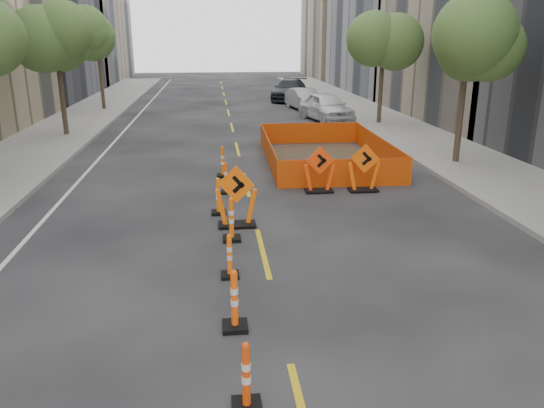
{
  "coord_description": "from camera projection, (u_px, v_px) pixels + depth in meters",
  "views": [
    {
      "loc": [
        -1.07,
        -7.47,
        4.84
      ],
      "look_at": [
        0.25,
        4.25,
        1.1
      ],
      "focal_mm": 35.0,
      "sensor_mm": 36.0,
      "label": 1
    }
  ],
  "objects": [
    {
      "name": "bld_right_e",
      "position": [
        360.0,
        9.0,
        63.56
      ],
      "size": [
        12.0,
        14.0,
        16.0
      ],
      "primitive_type": "cube",
      "color": "tan",
      "rests_on": "ground"
    },
    {
      "name": "parked_car_far",
      "position": [
        290.0,
        90.0,
        41.71
      ],
      "size": [
        3.84,
        6.01,
        1.62
      ],
      "primitive_type": "imported",
      "rotation": [
        0.0,
        0.0,
        -0.3
      ],
      "color": "black",
      "rests_on": "ground"
    },
    {
      "name": "chevron_sign_left",
      "position": [
        236.0,
        196.0,
        13.9
      ],
      "size": [
        1.27,
        1.01,
        1.67
      ],
      "primitive_type": null,
      "rotation": [
        0.0,
        0.0,
        -0.36
      ],
      "color": "#F5620A",
      "rests_on": "ground"
    },
    {
      "name": "channelizer_5",
      "position": [
        231.0,
        219.0,
        13.0
      ],
      "size": [
        0.44,
        0.44,
        1.11
      ],
      "primitive_type": null,
      "color": "#EF590A",
      "rests_on": "ground"
    },
    {
      "name": "channelizer_2",
      "position": [
        246.0,
        376.0,
        7.06
      ],
      "size": [
        0.41,
        0.41,
        1.03
      ],
      "primitive_type": null,
      "color": "#DC3C09",
      "rests_on": "ground"
    },
    {
      "name": "channelizer_6",
      "position": [
        218.0,
        196.0,
        14.97
      ],
      "size": [
        0.42,
        0.42,
        1.07
      ],
      "primitive_type": null,
      "color": "orange",
      "rests_on": "ground"
    },
    {
      "name": "channelizer_7",
      "position": [
        226.0,
        178.0,
        16.99
      ],
      "size": [
        0.4,
        0.4,
        1.01
      ],
      "primitive_type": null,
      "color": "#F14F0A",
      "rests_on": "ground"
    },
    {
      "name": "ground_plane",
      "position": [
        286.0,
        347.0,
        8.66
      ],
      "size": [
        140.0,
        140.0,
        0.0
      ],
      "primitive_type": "plane",
      "color": "black"
    },
    {
      "name": "channelizer_3",
      "position": [
        234.0,
        300.0,
        9.02
      ],
      "size": [
        0.44,
        0.44,
        1.11
      ],
      "primitive_type": null,
      "color": "#FD500A",
      "rests_on": "ground"
    },
    {
      "name": "chevron_sign_center",
      "position": [
        319.0,
        169.0,
        17.02
      ],
      "size": [
        1.02,
        0.62,
        1.51
      ],
      "primitive_type": null,
      "rotation": [
        0.0,
        0.0,
        0.01
      ],
      "color": "#FF400A",
      "rests_on": "ground"
    },
    {
      "name": "chevron_sign_right",
      "position": [
        364.0,
        168.0,
        17.1
      ],
      "size": [
        1.22,
        1.01,
        1.58
      ],
      "primitive_type": null,
      "rotation": [
        0.0,
        0.0,
        -0.43
      ],
      "color": "#EB5409",
      "rests_on": "ground"
    },
    {
      "name": "parked_car_mid",
      "position": [
        304.0,
        99.0,
        36.49
      ],
      "size": [
        2.23,
        4.53,
        1.43
      ],
      "primitive_type": "imported",
      "rotation": [
        0.0,
        0.0,
        0.17
      ],
      "color": "#A2A0A6",
      "rests_on": "ground"
    },
    {
      "name": "sidewalk_right",
      "position": [
        470.0,
        162.0,
        20.96
      ],
      "size": [
        4.0,
        90.0,
        0.15
      ],
      "primitive_type": "cube",
      "color": "gray",
      "rests_on": "ground"
    },
    {
      "name": "parked_car_near",
      "position": [
        327.0,
        107.0,
        31.57
      ],
      "size": [
        2.89,
        5.18,
        1.66
      ],
      "primitive_type": "imported",
      "rotation": [
        0.0,
        0.0,
        0.2
      ],
      "color": "white",
      "rests_on": "ground"
    },
    {
      "name": "tree_l_d",
      "position": [
        98.0,
        41.0,
        34.81
      ],
      "size": [
        2.8,
        2.8,
        5.95
      ],
      "color": "#382B1E",
      "rests_on": "ground"
    },
    {
      "name": "safety_fence",
      "position": [
        324.0,
        150.0,
        21.34
      ],
      "size": [
        4.69,
        7.8,
        0.96
      ],
      "primitive_type": null,
      "rotation": [
        0.0,
        0.0,
        -0.02
      ],
      "color": "#F75F0D",
      "rests_on": "ground"
    },
    {
      "name": "channelizer_4",
      "position": [
        230.0,
        256.0,
        11.03
      ],
      "size": [
        0.38,
        0.38,
        0.96
      ],
      "primitive_type": null,
      "color": "#FD610A",
      "rests_on": "ground"
    },
    {
      "name": "tree_r_b",
      "position": [
        468.0,
        45.0,
        19.55
      ],
      "size": [
        2.8,
        2.8,
        5.95
      ],
      "color": "#382B1E",
      "rests_on": "ground"
    },
    {
      "name": "tree_r_c",
      "position": [
        384.0,
        42.0,
        29.02
      ],
      "size": [
        2.8,
        2.8,
        5.95
      ],
      "color": "#382B1E",
      "rests_on": "ground"
    },
    {
      "name": "channelizer_8",
      "position": [
        223.0,
        162.0,
        18.95
      ],
      "size": [
        0.44,
        0.44,
        1.12
      ],
      "primitive_type": null,
      "color": "#DB5109",
      "rests_on": "ground"
    },
    {
      "name": "tree_l_c",
      "position": [
        56.0,
        43.0,
        25.34
      ],
      "size": [
        2.8,
        2.8,
        5.95
      ],
      "color": "#382B1E",
      "rests_on": "ground"
    },
    {
      "name": "bld_left_d",
      "position": [
        6.0,
        8.0,
        41.86
      ],
      "size": [
        12.0,
        16.0,
        14.0
      ],
      "primitive_type": "cube",
      "color": "#4C4C51",
      "rests_on": "ground"
    }
  ]
}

